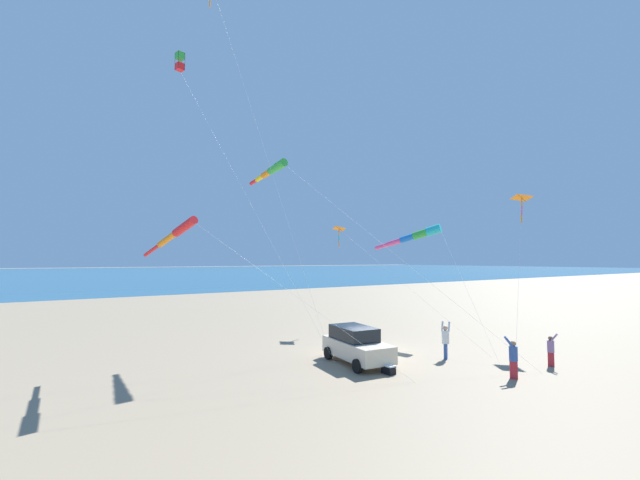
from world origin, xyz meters
name	(u,v)px	position (x,y,z in m)	size (l,w,h in m)	color
ground_plane	(372,351)	(0.00, 0.00, 0.00)	(600.00, 600.00, 0.00)	gray
ocean_water_strip	(102,273)	(-165.00, 0.00, 0.00)	(240.00, 600.00, 0.01)	#285B7A
parked_car	(356,345)	(1.65, -2.50, 0.95)	(4.49, 2.48, 1.85)	beige
cooler_box	(389,369)	(4.00, -2.46, 0.21)	(0.62, 0.42, 0.42)	black
person_adult_flyer	(445,339)	(3.69, 2.03, 1.08)	(0.66, 0.71, 1.98)	#335199
person_child_green_jacket	(513,356)	(7.70, 1.68, 1.01)	(0.67, 0.65, 1.86)	#B72833
person_child_grey_jacket	(551,348)	(7.59, 5.26, 0.90)	(0.57, 0.48, 1.65)	#B72833
kite_windsock_white_trailing	(416,236)	(-2.08, 6.13, 7.11)	(11.14, 4.25, 7.90)	#1EB7C6
kite_windsock_striped_overhead	(175,234)	(-1.63, -10.89, 6.60)	(10.56, 9.30, 7.33)	red
kite_delta_green_low_center	(340,229)	(-7.40, 3.19, 7.79)	(12.98, 1.64, 8.08)	orange
kite_box_red_high_left	(180,62)	(-9.49, -8.88, 18.91)	(10.64, 5.91, 19.59)	green
kite_windsock_yellow_midlevel	(272,171)	(-4.14, -4.54, 10.92)	(14.75, 8.48, 11.42)	green
kite_delta_long_streamer_left	(522,198)	(3.19, 10.85, 9.57)	(4.11, 7.75, 9.88)	orange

